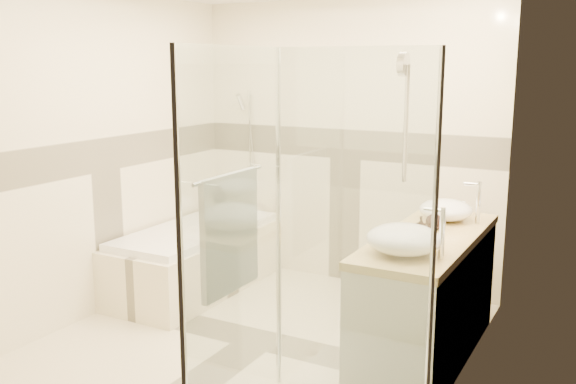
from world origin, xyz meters
The scene contains 12 objects.
room centered at (0.06, 0.01, 1.26)m, with size 2.82×3.02×2.52m.
bathtub centered at (-1.02, 0.65, 0.31)m, with size 0.75×1.70×0.56m.
vanity centered at (1.12, 0.30, 0.43)m, with size 0.58×1.62×0.85m.
shower_enclosure centered at (0.83, -0.97, 0.51)m, with size 0.96×0.93×2.04m.
vessel_sink_near centered at (1.10, 0.77, 0.93)m, with size 0.38×0.38×0.15m, color white.
vessel_sink_far centered at (1.10, -0.17, 0.94)m, with size 0.44×0.44×0.18m, color white.
faucet_near centered at (1.32, 0.77, 1.02)m, with size 0.12×0.03×0.30m.
faucet_far centered at (1.32, -0.17, 1.03)m, with size 0.13×0.03×0.30m.
amenity_bottle_a centered at (1.10, 0.16, 0.93)m, with size 0.07×0.07×0.15m, color black.
amenity_bottle_b centered at (1.10, 0.47, 0.92)m, with size 0.12×0.12×0.15m, color black.
folded_towels centered at (1.10, 1.02, 0.89)m, with size 0.13×0.22×0.07m, color silver.
rolled_towel centered at (-1.25, 1.32, 0.62)m, with size 0.11×0.11×0.25m, color silver.
Camera 1 is at (2.25, -3.70, 1.96)m, focal length 40.00 mm.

